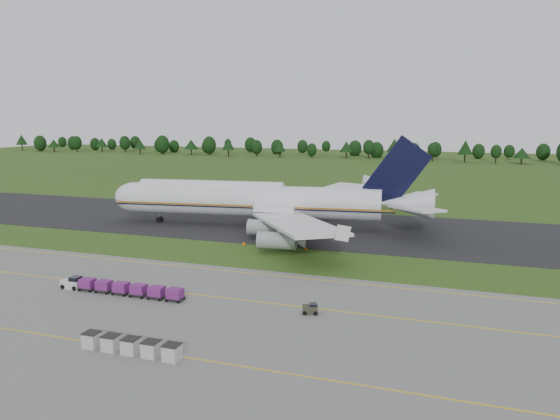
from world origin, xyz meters
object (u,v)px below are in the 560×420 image
at_px(baggage_train, 119,288).
at_px(uld_row, 131,346).
at_px(aircraft, 259,200).
at_px(edge_markers, 274,247).
at_px(utility_cart, 310,310).

relative_size(baggage_train, uld_row, 1.70).
relative_size(aircraft, edge_markers, 5.72).
relative_size(baggage_train, edge_markers, 1.50).
bearing_deg(uld_row, aircraft, 99.66).
xyz_separation_m(aircraft, baggage_train, (-1.28, -49.98, -4.84)).
distance_m(baggage_train, edge_markers, 33.95).
height_order(aircraft, edge_markers, aircraft).
bearing_deg(utility_cart, baggage_train, -177.37).
relative_size(utility_cart, edge_markers, 0.17).
distance_m(baggage_train, uld_row, 20.07).
bearing_deg(uld_row, edge_markers, 91.38).
xyz_separation_m(aircraft, utility_cart, (25.58, -48.74, -5.24)).
bearing_deg(baggage_train, aircraft, 88.54).
height_order(baggage_train, uld_row, baggage_train).
bearing_deg(aircraft, utility_cart, -62.31).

